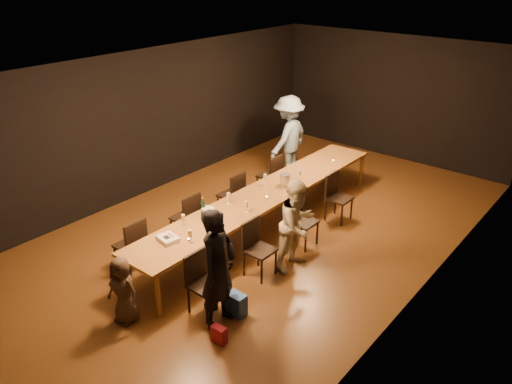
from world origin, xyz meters
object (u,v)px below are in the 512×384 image
Objects in this scene: chair_left_0 at (130,244)px; chair_left_2 at (231,194)px; table at (265,195)px; ice_bucket at (285,179)px; man_blue at (288,137)px; birthday_cake at (168,239)px; chair_right_3 at (339,198)px; woman_tan at (297,225)px; chair_right_1 at (260,250)px; plate_stack at (208,211)px; chair_right_0 at (206,285)px; chair_left_1 at (185,217)px; champagne_bottle at (203,205)px; chair_right_2 at (303,221)px; child at (123,290)px; chair_left_3 at (269,175)px; woman_birthday at (218,269)px.

chair_left_0 is 1.00× the size of chair_left_2.
ice_bucket reaches higher than table.
table is 2.56m from man_blue.
chair_right_3 is at bearing 84.66° from birthday_cake.
table is at bearing 65.52° from woman_tan.
chair_right_1 is at bearing -125.22° from chair_left_2.
plate_stack is at bearing -99.09° from ice_bucket.
chair_right_0 is 1.00× the size of chair_left_1.
chair_right_2 is at bearing 47.58° from champagne_bottle.
woman_tan is 1.60m from champagne_bottle.
chair_left_0 is 2.69m from woman_tan.
plate_stack is (-0.32, 2.00, 0.30)m from child.
chair_right_3 is at bearing 71.99° from child.
chair_right_3 is 2.68× the size of birthday_cake.
chair_left_3 is at bearing 125.31° from table.
ice_bucket is at bearing 78.10° from champagne_bottle.
child is (-0.75, -0.85, 0.04)m from chair_right_0.
ice_bucket reaches higher than chair_left_2.
chair_left_0 is 3.60m from chair_left_3.
woman_birthday reaches higher than chair_left_1.
plate_stack is at bearing 37.36° from woman_birthday.
birthday_cake is 2.76m from ice_bucket.
chair_left_2 is 3.19m from woman_birthday.
chair_left_0 is at bearing -180.00° from chair_left_1.
birthday_cake is (-0.94, -2.24, 0.32)m from chair_right_2.
chair_right_2 is at bearing -33.03° from ice_bucket.
table is at bearing 97.66° from birthday_cake.
woman_birthday reaches higher than table.
ice_bucket is at bearing 82.13° from child.
child reaches higher than chair_left_1.
woman_birthday reaches higher than chair_left_0.
chair_right_2 is at bearing 68.57° from child.
birthday_cake is 1.66× the size of plate_stack.
chair_left_1 reaches higher than table.
chair_left_2 is (-1.70, 0.00, 0.00)m from chair_right_2.
child is at bearing -167.90° from chair_left_3.
man_blue is 5.45× the size of birthday_cake.
chair_left_2 is at bearing 180.00° from table.
chair_right_3 is at bearing 180.00° from chair_right_0.
chair_right_0 is at bearing 70.03° from woman_birthday.
chair_right_2 is 1.00× the size of chair_left_0.
woman_birthday reaches higher than woman_tan.
child reaches higher than chair_left_3.
chair_left_2 is 2.34m from man_blue.
woman_tan is 3.71m from man_blue.
ice_bucket reaches higher than birthday_cake.
plate_stack is (-1.37, -0.62, 0.04)m from woman_tan.
chair_left_3 is at bearing 10.88° from man_blue.
chair_left_2 is 0.49× the size of man_blue.
woman_tan is (0.30, -0.63, 0.30)m from chair_right_2.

